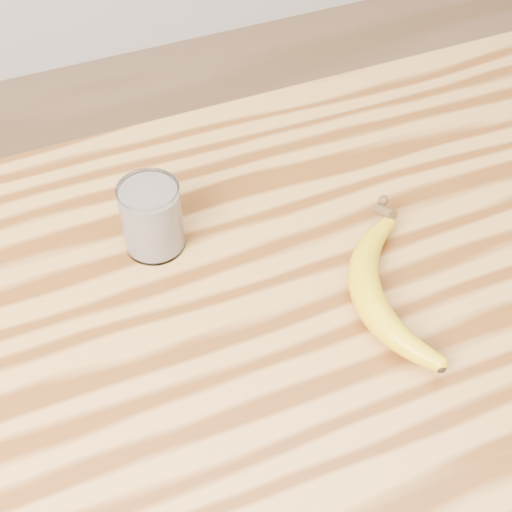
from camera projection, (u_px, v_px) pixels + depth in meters
name	position (u px, v px, depth m)	size (l,w,h in m)	color
table	(380.00, 336.00, 0.96)	(1.20, 0.80, 0.90)	#AF793A
smoothie_glass	(152.00, 218.00, 0.86)	(0.08, 0.08, 0.09)	white
banana	(366.00, 293.00, 0.82)	(0.11, 0.31, 0.04)	gold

